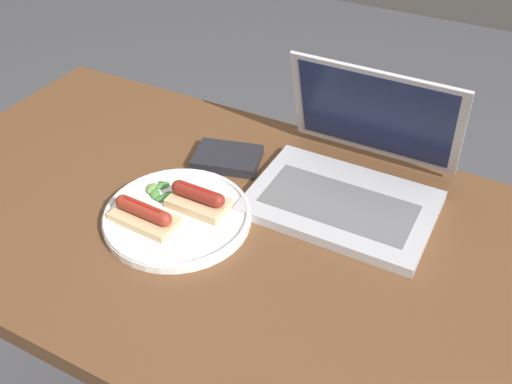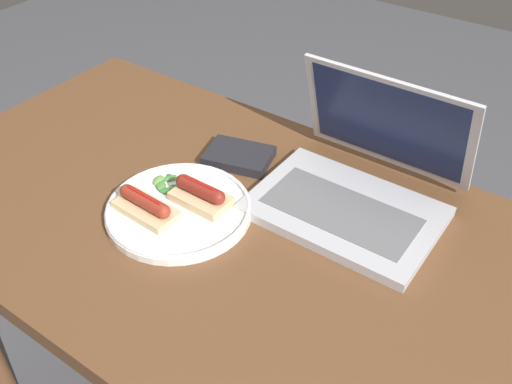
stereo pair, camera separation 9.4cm
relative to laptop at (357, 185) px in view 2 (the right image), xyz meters
The scene contains 7 objects.
desk 0.25m from the laptop, 129.31° to the right, with size 1.28×0.67×0.75m.
laptop is the anchor object (origin of this frame).
plate 0.31m from the laptop, 139.22° to the right, with size 0.25×0.25×0.02m.
sausage_toast_left 0.27m from the laptop, 141.23° to the right, with size 0.10×0.06×0.04m.
sausage_toast_middle 0.36m from the laptop, 137.93° to the right, with size 0.12×0.06×0.04m.
salad_pile 0.34m from the laptop, 149.79° to the right, with size 0.07×0.06×0.01m.
external_drive 0.25m from the laptop, behind, with size 0.14×0.12×0.02m.
Camera 2 is at (0.44, -0.57, 1.40)m, focal length 40.00 mm.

